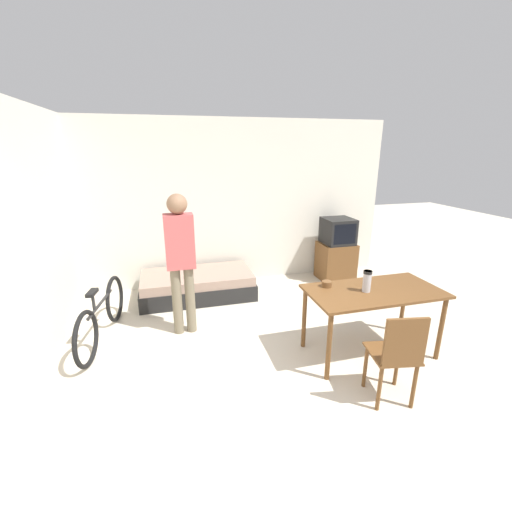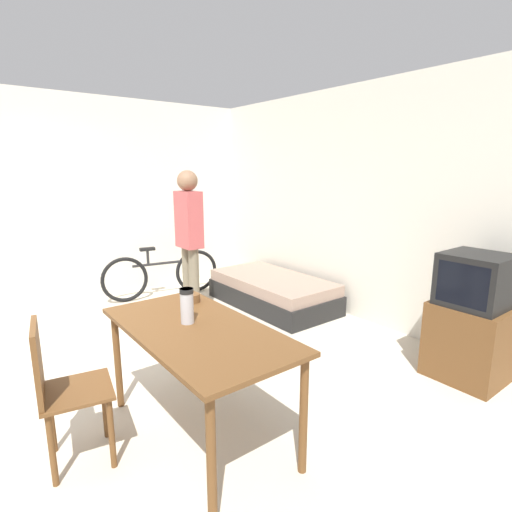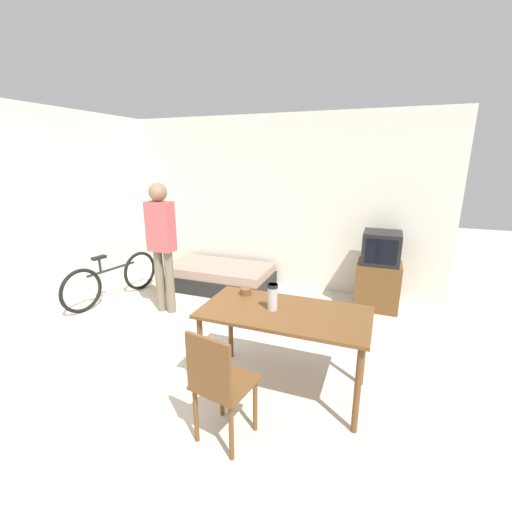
# 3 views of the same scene
# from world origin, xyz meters

# --- Properties ---
(ground_plane) EXTENTS (20.00, 20.00, 0.00)m
(ground_plane) POSITION_xyz_m (0.00, 0.00, 0.00)
(ground_plane) COLOR beige
(wall_back) EXTENTS (5.61, 0.06, 2.70)m
(wall_back) POSITION_xyz_m (0.00, 3.47, 1.35)
(wall_back) COLOR silver
(wall_back) RESTS_ON ground_plane
(wall_left) EXTENTS (0.06, 4.44, 2.70)m
(wall_left) POSITION_xyz_m (-2.33, 1.72, 1.35)
(wall_left) COLOR silver
(wall_left) RESTS_ON ground_plane
(daybed) EXTENTS (1.73, 0.90, 0.39)m
(daybed) POSITION_xyz_m (-0.59, 2.91, 0.19)
(daybed) COLOR black
(daybed) RESTS_ON ground_plane
(tv) EXTENTS (0.58, 0.52, 1.09)m
(tv) POSITION_xyz_m (1.85, 3.03, 0.52)
(tv) COLOR brown
(tv) RESTS_ON ground_plane
(dining_table) EXTENTS (1.45, 0.74, 0.77)m
(dining_table) POSITION_xyz_m (1.12, 0.83, 0.69)
(dining_table) COLOR brown
(dining_table) RESTS_ON ground_plane
(wooden_chair) EXTENTS (0.46, 0.46, 0.92)m
(wooden_chair) POSITION_xyz_m (0.87, 0.05, 0.52)
(wooden_chair) COLOR brown
(wooden_chair) RESTS_ON ground_plane
(bicycle) EXTENTS (0.33, 1.61, 0.72)m
(bicycle) POSITION_xyz_m (-1.83, 1.92, 0.32)
(bicycle) COLOR black
(bicycle) RESTS_ON ground_plane
(person_standing) EXTENTS (0.34, 0.23, 1.75)m
(person_standing) POSITION_xyz_m (-0.86, 1.86, 1.03)
(person_standing) COLOR #6B604C
(person_standing) RESTS_ON ground_plane
(thermos_flask) EXTENTS (0.09, 0.09, 0.24)m
(thermos_flask) POSITION_xyz_m (1.02, 0.82, 0.90)
(thermos_flask) COLOR #B7B7BC
(thermos_flask) RESTS_ON dining_table
(mate_bowl) EXTENTS (0.11, 0.11, 0.06)m
(mate_bowl) POSITION_xyz_m (0.67, 1.05, 0.81)
(mate_bowl) COLOR brown
(mate_bowl) RESTS_ON dining_table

